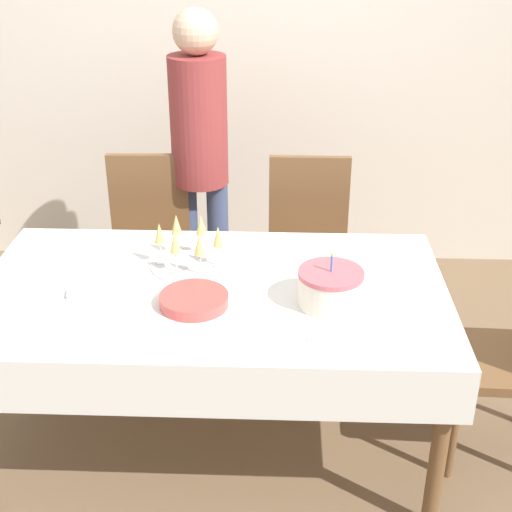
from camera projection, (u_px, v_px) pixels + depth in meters
name	position (u px, v px, depth m)	size (l,w,h in m)	color
ground_plane	(216.00, 439.00, 3.06)	(12.00, 12.00, 0.00)	brown
wall_back	(239.00, 41.00, 4.06)	(8.00, 0.05, 2.70)	silver
dining_table	(212.00, 310.00, 2.77)	(1.80, 1.02, 0.75)	white
dining_chair_far_left	(149.00, 244.00, 3.58)	(0.44, 0.44, 0.96)	brown
dining_chair_far_right	(308.00, 246.00, 3.55)	(0.42, 0.42, 0.96)	brown
birthday_cake	(330.00, 288.00, 2.58)	(0.24, 0.24, 0.21)	silver
champagne_tray	(189.00, 246.00, 2.85)	(0.32, 0.32, 0.18)	silver
plate_stack_main	(194.00, 300.00, 2.60)	(0.25, 0.25, 0.04)	#CC4C47
cake_knife	(348.00, 334.00, 2.43)	(0.29, 0.11, 0.00)	silver
fork_pile	(90.00, 292.00, 2.67)	(0.18, 0.09, 0.02)	silver
napkin_pile	(100.00, 269.00, 2.84)	(0.15, 0.15, 0.01)	white
person_standing	(200.00, 145.00, 3.51)	(0.28, 0.28, 1.64)	#3F4C72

